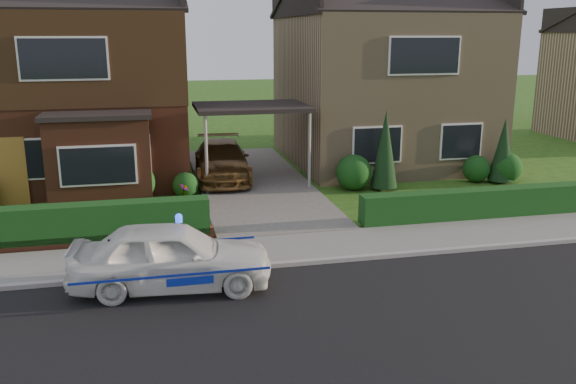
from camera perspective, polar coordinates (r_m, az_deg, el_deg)
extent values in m
plane|color=#244F15|center=(11.38, 6.05, -12.29)|extent=(120.00, 120.00, 0.00)
cube|color=black|center=(11.38, 6.05, -12.29)|extent=(60.00, 6.00, 0.02)
cube|color=#9E9993|center=(14.02, 2.05, -6.60)|extent=(60.00, 0.16, 0.12)
cube|color=slate|center=(14.98, 1.02, -5.21)|extent=(60.00, 2.00, 0.10)
cube|color=#666059|center=(21.46, -3.36, 0.94)|extent=(3.80, 12.00, 0.12)
cube|color=brown|center=(23.81, -18.77, 8.49)|extent=(7.20, 8.00, 5.80)
cube|color=white|center=(20.31, -23.94, 2.78)|extent=(1.80, 0.08, 1.30)
cube|color=white|center=(19.93, -14.98, 3.34)|extent=(1.60, 0.08, 1.30)
cube|color=white|center=(19.72, -20.26, 11.63)|extent=(2.60, 0.08, 1.30)
cube|color=black|center=(23.72, -19.06, 11.97)|extent=(7.26, 8.06, 2.90)
cube|color=brown|center=(19.32, -17.17, 2.68)|extent=(3.00, 1.40, 2.70)
cube|color=black|center=(19.09, -17.49, 6.86)|extent=(3.20, 1.60, 0.14)
cube|color=tan|center=(25.40, 8.58, 9.44)|extent=(7.20, 8.00, 5.80)
cube|color=white|center=(21.31, 8.34, 4.39)|extent=(1.80, 0.08, 1.30)
cube|color=white|center=(22.63, 15.87, 4.59)|extent=(1.60, 0.08, 1.30)
cube|color=white|center=(21.61, 12.65, 12.35)|extent=(2.60, 0.08, 1.30)
cube|color=black|center=(20.99, -3.47, 7.96)|extent=(3.80, 3.00, 0.14)
cylinder|color=gray|center=(19.62, -7.65, 3.39)|extent=(0.10, 0.10, 2.70)
cylinder|color=gray|center=(20.19, 2.02, 3.83)|extent=(0.10, 0.10, 2.70)
cube|color=brown|center=(15.87, -20.95, -4.56)|extent=(7.70, 0.25, 0.36)
cube|color=#113713|center=(16.07, -20.82, -5.00)|extent=(7.50, 0.55, 0.90)
cube|color=#113713|center=(18.26, 18.03, -2.44)|extent=(7.50, 0.55, 0.80)
sphere|color=#113713|center=(19.41, -14.27, 0.86)|extent=(1.32, 1.32, 1.32)
sphere|color=#113713|center=(19.77, -9.58, 0.64)|extent=(0.84, 0.84, 0.84)
sphere|color=#113713|center=(20.59, 6.18, 1.83)|extent=(1.20, 1.20, 1.20)
sphere|color=#113713|center=(22.59, 17.21, 2.09)|extent=(0.96, 0.96, 0.96)
sphere|color=#113713|center=(22.84, 19.77, 2.17)|extent=(1.08, 1.08, 1.08)
cone|color=black|center=(20.61, 9.06, 3.74)|extent=(0.90, 0.90, 2.60)
cone|color=black|center=(22.63, 19.47, 3.53)|extent=(0.90, 0.90, 2.20)
imported|color=white|center=(12.78, -10.86, -5.96)|extent=(2.04, 4.24, 1.40)
sphere|color=#193FF2|center=(12.53, -10.10, -2.58)|extent=(0.17, 0.17, 0.17)
cube|color=navy|center=(12.02, -10.70, -7.58)|extent=(3.77, 0.02, 0.05)
cube|color=navy|center=(13.58, -10.99, -4.97)|extent=(3.77, 0.01, 0.05)
ellipsoid|color=black|center=(12.62, -16.13, -5.22)|extent=(0.22, 0.17, 0.21)
sphere|color=white|center=(12.56, -16.08, -5.35)|extent=(0.11, 0.11, 0.11)
sphere|color=black|center=(12.55, -16.09, -4.65)|extent=(0.13, 0.13, 0.13)
cone|color=black|center=(12.54, -16.32, -4.36)|extent=(0.04, 0.04, 0.05)
cone|color=black|center=(12.54, -15.91, -4.34)|extent=(0.04, 0.04, 0.05)
imported|color=brown|center=(21.66, -6.22, 2.96)|extent=(2.11, 4.65, 1.32)
imported|color=gray|center=(16.54, -15.12, -2.72)|extent=(0.42, 0.35, 0.69)
imported|color=gray|center=(19.07, -13.71, -0.27)|extent=(0.51, 0.48, 0.73)
imported|color=gray|center=(18.85, -9.69, -0.31)|extent=(0.46, 0.46, 0.68)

